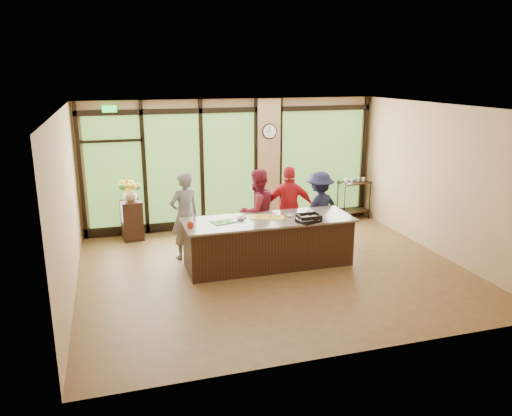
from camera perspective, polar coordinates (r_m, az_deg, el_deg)
floor at (r=9.40m, az=1.97°, el=-7.14°), size 7.00×7.00×0.00m
ceiling at (r=8.71m, az=2.15°, el=11.42°), size 7.00×7.00×0.00m
back_wall at (r=11.76m, az=-2.63°, el=5.06°), size 7.00×0.00×7.00m
left_wall at (r=8.52m, az=-20.85°, el=0.10°), size 0.00×6.00×6.00m
right_wall at (r=10.57m, az=20.37°, el=2.94°), size 0.00×6.00×6.00m
window_wall at (r=11.78m, az=-1.80°, el=4.56°), size 6.90×0.12×3.00m
island_base at (r=9.51m, az=1.42°, el=-4.03°), size 3.10×1.00×0.88m
countertop at (r=9.37m, az=1.43°, el=-1.37°), size 3.20×1.10×0.04m
wall_clock at (r=11.76m, az=1.55°, el=8.76°), size 0.36×0.04×0.36m
cook_left at (r=9.85m, az=-8.15°, el=-0.84°), size 0.75×0.62×1.75m
cook_midleft at (r=10.08m, az=0.13°, el=-0.38°), size 1.02×0.92×1.73m
cook_midright at (r=10.30m, az=3.85°, el=-0.01°), size 1.10×0.69×1.75m
cook_right at (r=10.58m, az=7.24°, el=-0.11°), size 1.16×0.87×1.60m
roasting_pan at (r=9.22m, az=6.04°, el=-1.37°), size 0.50×0.45×0.07m
mixing_bowl at (r=9.18m, az=5.67°, el=-1.42°), size 0.33×0.33×0.08m
cutting_board_left at (r=9.18m, az=-3.79°, el=-1.60°), size 0.46×0.39×0.01m
cutting_board_center at (r=9.47m, az=0.50°, el=-1.02°), size 0.47×0.37×0.01m
cutting_board_right at (r=9.43m, az=1.97°, el=-1.09°), size 0.49×0.42×0.01m
prep_bowl_near at (r=9.32m, az=-1.78°, el=-1.19°), size 0.18×0.18×0.05m
prep_bowl_mid at (r=9.52m, az=3.87°, el=-0.87°), size 0.17×0.17×0.04m
prep_bowl_far at (r=9.47m, az=-1.43°, el=-0.98°), size 0.14×0.14×0.03m
red_ramekin at (r=8.88m, az=-7.51°, el=-2.00°), size 0.16×0.16×0.10m
flower_stand at (r=11.29m, az=-13.99°, el=-1.38°), size 0.48×0.48×0.87m
flower_vase at (r=11.14m, az=-14.18°, el=1.49°), size 0.30×0.30×0.30m
bar_cart at (r=12.76m, az=11.12°, el=1.56°), size 0.81×0.54×1.04m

